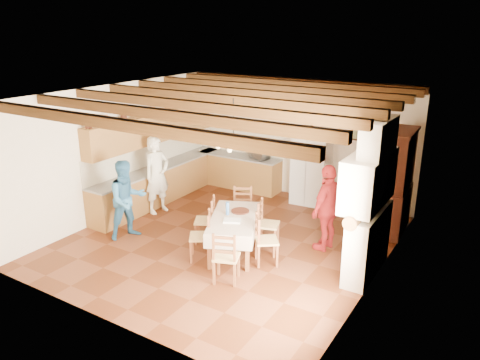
% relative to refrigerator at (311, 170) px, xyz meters
% --- Properties ---
extents(floor, '(6.00, 6.50, 0.02)m').
position_rel_refrigerator_xyz_m(floor, '(-0.55, -2.91, -0.86)').
color(floor, '#50240F').
rests_on(floor, ground).
extents(ceiling, '(6.00, 6.50, 0.02)m').
position_rel_refrigerator_xyz_m(ceiling, '(-0.55, -2.91, 2.16)').
color(ceiling, white).
rests_on(ceiling, ground).
extents(wall_back, '(6.00, 0.02, 3.00)m').
position_rel_refrigerator_xyz_m(wall_back, '(-0.55, 0.35, 0.65)').
color(wall_back, '#F0E6C7').
rests_on(wall_back, ground).
extents(wall_front, '(6.00, 0.02, 3.00)m').
position_rel_refrigerator_xyz_m(wall_front, '(-0.55, -6.17, 0.65)').
color(wall_front, '#F0E6C7').
rests_on(wall_front, ground).
extents(wall_left, '(0.02, 6.50, 3.00)m').
position_rel_refrigerator_xyz_m(wall_left, '(-3.56, -2.91, 0.65)').
color(wall_left, '#F0E6C7').
rests_on(wall_left, ground).
extents(wall_right, '(0.02, 6.50, 3.00)m').
position_rel_refrigerator_xyz_m(wall_right, '(2.46, -2.91, 0.65)').
color(wall_right, '#F0E6C7').
rests_on(wall_right, ground).
extents(ceiling_beams, '(6.00, 6.30, 0.16)m').
position_rel_refrigerator_xyz_m(ceiling_beams, '(-0.55, -2.91, 2.06)').
color(ceiling_beams, '#331E0B').
rests_on(ceiling_beams, ground).
extents(lower_cabinets_left, '(0.60, 4.30, 0.86)m').
position_rel_refrigerator_xyz_m(lower_cabinets_left, '(-3.25, -1.86, -0.42)').
color(lower_cabinets_left, brown).
rests_on(lower_cabinets_left, ground).
extents(lower_cabinets_back, '(2.30, 0.60, 0.86)m').
position_rel_refrigerator_xyz_m(lower_cabinets_back, '(-2.10, 0.04, -0.42)').
color(lower_cabinets_back, brown).
rests_on(lower_cabinets_back, ground).
extents(countertop_left, '(0.62, 4.30, 0.04)m').
position_rel_refrigerator_xyz_m(countertop_left, '(-3.25, -1.86, 0.03)').
color(countertop_left, gray).
rests_on(countertop_left, lower_cabinets_left).
extents(countertop_back, '(2.34, 0.62, 0.04)m').
position_rel_refrigerator_xyz_m(countertop_back, '(-2.10, 0.04, 0.03)').
color(countertop_back, gray).
rests_on(countertop_back, lower_cabinets_back).
extents(backsplash_left, '(0.03, 4.30, 0.60)m').
position_rel_refrigerator_xyz_m(backsplash_left, '(-3.54, -1.86, 0.35)').
color(backsplash_left, white).
rests_on(backsplash_left, ground).
extents(backsplash_back, '(2.30, 0.03, 0.60)m').
position_rel_refrigerator_xyz_m(backsplash_back, '(-2.10, 0.32, 0.35)').
color(backsplash_back, white).
rests_on(backsplash_back, ground).
extents(upper_cabinets, '(0.35, 4.20, 0.70)m').
position_rel_refrigerator_xyz_m(upper_cabinets, '(-3.38, -1.86, 1.00)').
color(upper_cabinets, brown).
rests_on(upper_cabinets, ground).
extents(fireplace, '(0.56, 1.60, 2.80)m').
position_rel_refrigerator_xyz_m(fireplace, '(2.17, -2.71, 0.55)').
color(fireplace, beige).
rests_on(fireplace, ground).
extents(wall_picture, '(0.34, 0.03, 0.42)m').
position_rel_refrigerator_xyz_m(wall_picture, '(1.00, 0.32, 1.00)').
color(wall_picture, black).
rests_on(wall_picture, ground).
extents(refrigerator, '(0.90, 0.76, 1.71)m').
position_rel_refrigerator_xyz_m(refrigerator, '(0.00, 0.00, 0.00)').
color(refrigerator, white).
rests_on(refrigerator, floor).
extents(hutch, '(0.57, 1.24, 2.22)m').
position_rel_refrigerator_xyz_m(hutch, '(2.20, -0.66, 0.26)').
color(hutch, '#391A10').
rests_on(hutch, floor).
extents(dining_table, '(1.47, 1.87, 0.73)m').
position_rel_refrigerator_xyz_m(dining_table, '(-0.19, -3.25, -0.20)').
color(dining_table, silver).
rests_on(dining_table, floor).
extents(chandelier, '(0.47, 0.47, 0.03)m').
position_rel_refrigerator_xyz_m(chandelier, '(-0.19, -3.25, 1.40)').
color(chandelier, black).
rests_on(chandelier, ground).
extents(chair_left_near, '(0.56, 0.57, 0.96)m').
position_rel_refrigerator_xyz_m(chair_left_near, '(-0.57, -3.83, -0.37)').
color(chair_left_near, brown).
rests_on(chair_left_near, floor).
extents(chair_left_far, '(0.55, 0.56, 0.96)m').
position_rel_refrigerator_xyz_m(chair_left_far, '(-0.93, -3.18, -0.37)').
color(chair_left_far, brown).
rests_on(chair_left_far, floor).
extents(chair_right_near, '(0.57, 0.58, 0.96)m').
position_rel_refrigerator_xyz_m(chair_right_near, '(0.57, -3.33, -0.37)').
color(chair_right_near, brown).
rests_on(chair_right_near, floor).
extents(chair_right_far, '(0.51, 0.52, 0.96)m').
position_rel_refrigerator_xyz_m(chair_right_far, '(0.26, -2.68, -0.37)').
color(chair_right_far, brown).
rests_on(chair_right_far, floor).
extents(chair_end_near, '(0.53, 0.52, 0.96)m').
position_rel_refrigerator_xyz_m(chair_end_near, '(0.29, -4.26, -0.37)').
color(chair_end_near, brown).
rests_on(chair_end_near, floor).
extents(chair_end_far, '(0.56, 0.55, 0.96)m').
position_rel_refrigerator_xyz_m(chair_end_far, '(-0.57, -2.33, -0.37)').
color(chair_end_far, brown).
rests_on(chair_end_far, floor).
extents(person_man, '(0.55, 0.73, 1.82)m').
position_rel_refrigerator_xyz_m(person_man, '(-2.81, -2.46, 0.06)').
color(person_man, white).
rests_on(person_man, floor).
extents(person_woman_blue, '(0.89, 0.99, 1.66)m').
position_rel_refrigerator_xyz_m(person_woman_blue, '(-2.40, -3.83, -0.02)').
color(person_woman_blue, teal).
rests_on(person_woman_blue, floor).
extents(person_woman_red, '(0.58, 1.07, 1.73)m').
position_rel_refrigerator_xyz_m(person_woman_red, '(1.28, -2.17, 0.01)').
color(person_woman_red, '#AD2021').
rests_on(person_woman_red, floor).
extents(microwave, '(0.55, 0.43, 0.27)m').
position_rel_refrigerator_xyz_m(microwave, '(-1.48, 0.04, 0.18)').
color(microwave, silver).
rests_on(microwave, countertop_back).
extents(fridge_vase, '(0.35, 0.35, 0.30)m').
position_rel_refrigerator_xyz_m(fridge_vase, '(-0.05, 0.00, 1.00)').
color(fridge_vase, '#391A10').
rests_on(fridge_vase, refrigerator).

